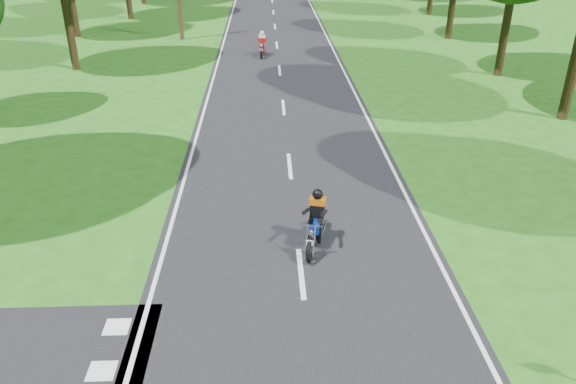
{
  "coord_description": "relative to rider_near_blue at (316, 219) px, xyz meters",
  "views": [
    {
      "loc": [
        -0.74,
        -8.62,
        7.51
      ],
      "look_at": [
        -0.22,
        4.0,
        1.1
      ],
      "focal_mm": 35.0,
      "sensor_mm": 36.0,
      "label": 1
    }
  ],
  "objects": [
    {
      "name": "rider_near_blue",
      "position": [
        0.0,
        0.0,
        0.0
      ],
      "size": [
        1.01,
        1.83,
        1.45
      ],
      "primitive_type": null,
      "rotation": [
        0.0,
        0.0,
        -0.26
      ],
      "color": "navy",
      "rests_on": "main_road"
    },
    {
      "name": "ground",
      "position": [
        -0.42,
        -3.2,
        -0.75
      ],
      "size": [
        160.0,
        160.0,
        0.0
      ],
      "primitive_type": "plane",
      "color": "#214F12",
      "rests_on": "ground"
    },
    {
      "name": "rider_far_red",
      "position": [
        -1.32,
        19.97,
        -0.04
      ],
      "size": [
        0.65,
        1.67,
        1.37
      ],
      "primitive_type": null,
      "rotation": [
        0.0,
        0.0,
        -0.06
      ],
      "color": "#A50C1B",
      "rests_on": "main_road"
    }
  ]
}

